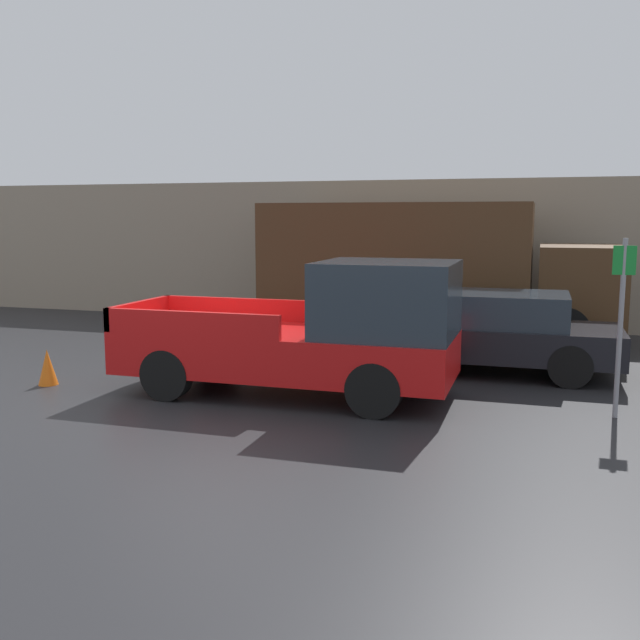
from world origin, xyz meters
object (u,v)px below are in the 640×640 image
Objects in this scene: car at (488,331)px; newspaper_box at (463,309)px; delivery_truck at (424,266)px; pickup_truck at (317,334)px; parking_sign at (621,318)px; traffic_cone at (48,367)px.

car is 5.04m from newspaper_box.
car is 4.69× the size of newspaper_box.
delivery_truck reaches higher than car.
parking_sign reaches higher than pickup_truck.
newspaper_box is at bearing 69.39° from delivery_truck.
traffic_cone is (-6.02, -8.19, -0.20)m from newspaper_box.
parking_sign is 9.03m from traffic_cone.
delivery_truck reaches higher than traffic_cone.
pickup_truck is 8.73× the size of traffic_cone.
pickup_truck is at bearing -131.67° from car.
pickup_truck is at bearing -178.03° from parking_sign.
delivery_truck is 3.11× the size of parking_sign.
car is 3.28m from parking_sign.
car is 3.59m from delivery_truck.
parking_sign is at bearing -57.06° from delivery_truck.
pickup_truck reaches higher than newspaper_box.
pickup_truck is 7.79m from newspaper_box.
pickup_truck is at bearing 6.81° from traffic_cone.
pickup_truck is at bearing -97.33° from delivery_truck.
newspaper_box reaches higher than traffic_cone.
pickup_truck is 5.29× the size of newspaper_box.
parking_sign reaches higher than newspaper_box.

